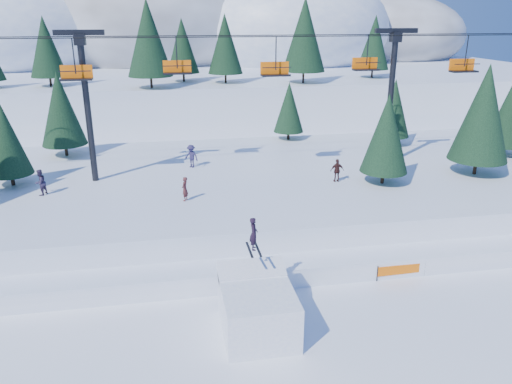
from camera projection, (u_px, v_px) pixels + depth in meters
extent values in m
plane|color=white|center=(269.00, 353.00, 21.36)|extent=(160.00, 160.00, 0.00)
cube|color=white|center=(221.00, 189.00, 37.63)|extent=(70.00, 22.00, 2.50)
cube|color=white|center=(241.00, 257.00, 28.59)|extent=(70.00, 6.00, 1.10)
cube|color=white|center=(187.00, 83.00, 83.40)|extent=(110.00, 60.00, 6.00)
ellipsoid|color=white|center=(7.00, 30.00, 79.59)|extent=(36.00, 32.40, 19.80)
ellipsoid|color=#605B59|center=(148.00, 17.00, 88.23)|extent=(44.00, 39.60, 26.40)
ellipsoid|color=white|center=(290.00, 29.00, 85.45)|extent=(34.00, 30.60, 19.72)
ellipsoid|color=#605B59|center=(384.00, 35.00, 94.80)|extent=(30.00, 27.00, 15.00)
cylinder|color=black|center=(151.00, 82.00, 55.04)|extent=(0.26, 0.26, 1.32)
cone|color=#1D4022|center=(148.00, 38.00, 53.47)|extent=(4.89, 4.89, 8.09)
cylinder|color=black|center=(226.00, 78.00, 59.52)|extent=(0.26, 0.26, 1.11)
cone|color=#1D4022|center=(225.00, 44.00, 58.20)|extent=(4.11, 4.11, 6.80)
cylinder|color=black|center=(303.00, 77.00, 59.44)|extent=(0.26, 0.26, 1.36)
cone|color=#1D4022|center=(305.00, 35.00, 57.82)|extent=(5.04, 5.04, 8.33)
cylinder|color=black|center=(51.00, 82.00, 56.61)|extent=(0.26, 0.26, 1.07)
cone|color=#1D4022|center=(46.00, 46.00, 55.33)|extent=(3.98, 3.98, 6.58)
cylinder|color=black|center=(372.00, 73.00, 64.42)|extent=(0.26, 0.26, 1.08)
cone|color=#1D4022|center=(374.00, 42.00, 63.13)|extent=(4.02, 4.02, 6.65)
cylinder|color=black|center=(184.00, 77.00, 60.78)|extent=(0.26, 0.26, 1.04)
cone|color=#1D4022|center=(182.00, 46.00, 59.54)|extent=(3.85, 3.85, 6.37)
cube|color=white|center=(258.00, 311.00, 22.44)|extent=(3.19, 3.95, 2.16)
cube|color=white|center=(251.00, 271.00, 23.63)|extent=(3.19, 1.38, 0.77)
imported|color=black|center=(254.00, 234.00, 22.90)|extent=(0.44, 0.61, 1.57)
cube|color=black|center=(249.00, 250.00, 23.14)|extent=(0.11, 1.65, 0.03)
cube|color=black|center=(258.00, 249.00, 23.20)|extent=(0.11, 1.65, 0.03)
cylinder|color=black|center=(88.00, 111.00, 34.03)|extent=(0.44, 0.44, 10.00)
cube|color=black|center=(79.00, 32.00, 32.32)|extent=(3.20, 0.35, 0.35)
cube|color=black|center=(80.00, 40.00, 32.47)|extent=(0.70, 0.70, 0.70)
cylinder|color=black|center=(390.00, 101.00, 37.71)|extent=(0.44, 0.44, 10.00)
cube|color=black|center=(396.00, 31.00, 36.00)|extent=(3.20, 0.35, 0.35)
cube|color=black|center=(396.00, 37.00, 36.15)|extent=(0.70, 0.70, 0.70)
cylinder|color=black|center=(249.00, 37.00, 33.15)|extent=(46.00, 0.06, 0.06)
cylinder|color=black|center=(244.00, 35.00, 35.37)|extent=(46.00, 0.06, 0.06)
cylinder|color=black|center=(74.00, 56.00, 31.62)|extent=(0.08, 0.08, 2.20)
cube|color=black|center=(77.00, 79.00, 32.11)|extent=(2.00, 0.75, 0.12)
cube|color=#FD6808|center=(77.00, 72.00, 32.31)|extent=(2.00, 0.10, 0.85)
cylinder|color=black|center=(75.00, 71.00, 31.60)|extent=(2.00, 0.06, 0.06)
cylinder|color=black|center=(176.00, 52.00, 34.94)|extent=(0.08, 0.08, 2.20)
cube|color=black|center=(178.00, 73.00, 35.43)|extent=(2.00, 0.75, 0.12)
cube|color=#FD6808|center=(177.00, 66.00, 35.63)|extent=(2.00, 0.10, 0.85)
cylinder|color=black|center=(177.00, 66.00, 34.92)|extent=(2.00, 0.06, 0.06)
cylinder|color=black|center=(276.00, 53.00, 33.82)|extent=(0.08, 0.08, 2.20)
cube|color=black|center=(276.00, 75.00, 34.31)|extent=(2.00, 0.75, 0.12)
cube|color=#FD6808|center=(275.00, 68.00, 34.51)|extent=(2.00, 0.10, 0.85)
cylinder|color=black|center=(277.00, 68.00, 33.80)|extent=(2.00, 0.06, 0.06)
cylinder|color=black|center=(368.00, 50.00, 37.32)|extent=(0.08, 0.08, 2.20)
cube|color=black|center=(366.00, 70.00, 37.80)|extent=(2.00, 0.75, 0.12)
cube|color=#FD6808|center=(365.00, 63.00, 38.00)|extent=(2.00, 0.10, 0.85)
cylinder|color=black|center=(368.00, 63.00, 37.29)|extent=(2.00, 0.06, 0.06)
cylinder|color=black|center=(467.00, 51.00, 36.20)|extent=(0.08, 0.08, 2.20)
cube|color=black|center=(464.00, 71.00, 36.69)|extent=(2.00, 0.75, 0.12)
cube|color=#FD6808|center=(462.00, 65.00, 36.89)|extent=(2.00, 0.10, 0.85)
cylinder|color=black|center=(467.00, 64.00, 36.18)|extent=(2.00, 0.06, 0.06)
cylinder|color=black|center=(475.00, 167.00, 36.92)|extent=(0.26, 0.26, 1.12)
cone|color=#1D4022|center=(483.00, 113.00, 35.57)|extent=(4.18, 4.18, 6.91)
cylinder|color=black|center=(502.00, 150.00, 41.88)|extent=(0.26, 0.26, 0.87)
cone|color=#1D4022|center=(509.00, 114.00, 40.84)|extent=(3.21, 3.21, 5.32)
cylinder|color=black|center=(391.00, 140.00, 45.30)|extent=(0.26, 0.26, 0.83)
cone|color=#1D4022|center=(394.00, 108.00, 44.31)|extent=(3.07, 3.07, 5.08)
cylinder|color=black|center=(66.00, 150.00, 41.81)|extent=(0.26, 0.26, 0.97)
cone|color=#1D4022|center=(61.00, 109.00, 40.64)|extent=(3.62, 3.62, 5.99)
cylinder|color=black|center=(288.00, 135.00, 47.34)|extent=(0.26, 0.26, 0.75)
cone|color=#1D4022|center=(289.00, 107.00, 46.44)|extent=(2.80, 2.80, 4.63)
cylinder|color=black|center=(13.00, 180.00, 34.56)|extent=(0.26, 0.26, 0.80)
cone|color=#1D4022|center=(6.00, 139.00, 33.60)|extent=(2.98, 2.98, 4.93)
cylinder|color=black|center=(382.00, 177.00, 34.94)|extent=(0.26, 0.26, 0.88)
cone|color=#1D4022|center=(386.00, 133.00, 33.89)|extent=(3.27, 3.27, 5.41)
imported|color=#381B19|center=(337.00, 170.00, 35.14)|extent=(0.98, 0.43, 1.65)
imported|color=#224028|center=(392.00, 145.00, 42.36)|extent=(0.84, 0.88, 1.52)
imported|color=#3A2C47|center=(40.00, 182.00, 32.51)|extent=(0.98, 1.05, 1.73)
imported|color=#552625|center=(185.00, 189.00, 31.54)|extent=(0.58, 0.68, 1.57)
imported|color=#282347|center=(191.00, 156.00, 38.45)|extent=(1.32, 1.23, 1.78)
cylinder|color=black|center=(377.00, 274.00, 26.98)|extent=(0.06, 0.06, 0.90)
cylinder|color=black|center=(425.00, 269.00, 27.51)|extent=(0.06, 0.06, 0.90)
cube|color=#FD6808|center=(401.00, 270.00, 27.21)|extent=(2.80, 0.11, 0.55)
cylinder|color=black|center=(407.00, 267.00, 27.68)|extent=(0.06, 0.06, 0.90)
cylinder|color=black|center=(452.00, 262.00, 28.22)|extent=(0.06, 0.06, 0.90)
cube|color=#FD6808|center=(430.00, 263.00, 27.92)|extent=(2.80, 0.12, 0.55)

